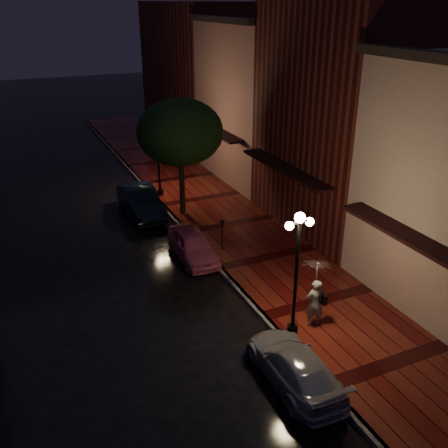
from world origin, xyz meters
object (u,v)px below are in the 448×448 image
street_tree (180,134)px  navy_car (141,201)px  parking_meter (222,232)px  silver_car (294,366)px  pink_car (193,245)px  woman_with_umbrella (316,284)px  streetlamp_far (158,152)px  streetlamp_near (297,268)px

street_tree → navy_car: street_tree is taller
parking_meter → silver_car: bearing=-120.7°
navy_car → pink_car: bearing=-83.3°
silver_car → parking_meter: (1.44, 8.22, 0.43)m
navy_car → woman_with_umbrella: size_ratio=1.82×
streetlamp_far → silver_car: (-1.06, -15.80, -2.03)m
street_tree → silver_car: size_ratio=1.47×
streetlamp_far → navy_car: bearing=-129.9°
streetlamp_far → woman_with_umbrella: (0.90, -13.87, -0.86)m
streetlamp_far → silver_car: size_ratio=1.10×
pink_car → navy_car: size_ratio=0.82×
streetlamp_far → woman_with_umbrella: streetlamp_far is taller
pink_car → parking_meter: bearing=-0.9°
street_tree → silver_car: street_tree is taller
pink_car → navy_car: 5.59m
street_tree → pink_car: (-1.21, -4.51, -3.63)m
streetlamp_far → navy_car: size_ratio=0.98×
streetlamp_near → pink_car: 6.85m
navy_car → woman_with_umbrella: 12.20m
street_tree → navy_car: (-1.91, 1.03, -3.52)m
silver_car → streetlamp_far: bearing=-92.1°
street_tree → navy_car: size_ratio=1.32×
navy_car → woman_with_umbrella: bearing=-78.4°
streetlamp_near → streetlamp_far: 14.00m
streetlamp_near → parking_meter: streetlamp_near is taller
streetlamp_near → silver_car: 2.91m
pink_car → silver_car: size_ratio=0.92×
streetlamp_near → silver_car: size_ratio=1.10×
woman_with_umbrella → parking_meter: (-0.51, 6.29, -0.74)m
parking_meter → pink_car: bearing=156.7°
streetlamp_near → street_tree: street_tree is taller
silver_car → woman_with_umbrella: bearing=-133.5°
streetlamp_near → streetlamp_far: same height
woman_with_umbrella → navy_car: bearing=-68.2°
parking_meter → street_tree: bearing=70.9°
silver_car → parking_meter: 8.36m
navy_car → streetlamp_far: bearing=49.6°
navy_car → parking_meter: (2.04, -5.60, 0.28)m
streetlamp_near → street_tree: size_ratio=0.74×
pink_car → woman_with_umbrella: size_ratio=1.50×
streetlamp_far → pink_car: size_ratio=1.19×
streetlamp_far → street_tree: (0.26, -3.01, 1.64)m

